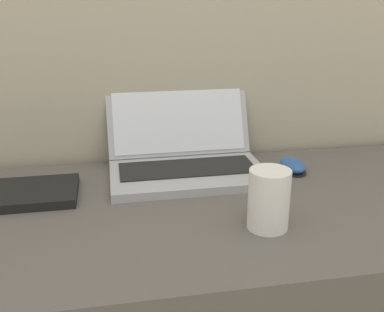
% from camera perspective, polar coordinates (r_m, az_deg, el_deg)
% --- Properties ---
extents(laptop, '(0.37, 0.30, 0.20)m').
position_cam_1_polar(laptop, '(1.10, -0.90, 0.20)').
color(laptop, '#ADADB2').
rests_on(laptop, desk).
extents(drink_cup, '(0.08, 0.08, 0.12)m').
position_cam_1_polar(drink_cup, '(0.84, 9.74, -5.33)').
color(drink_cup, white).
rests_on(drink_cup, desk).
extents(computer_mouse, '(0.06, 0.10, 0.03)m').
position_cam_1_polar(computer_mouse, '(1.14, 12.66, -1.23)').
color(computer_mouse, black).
rests_on(computer_mouse, desk).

